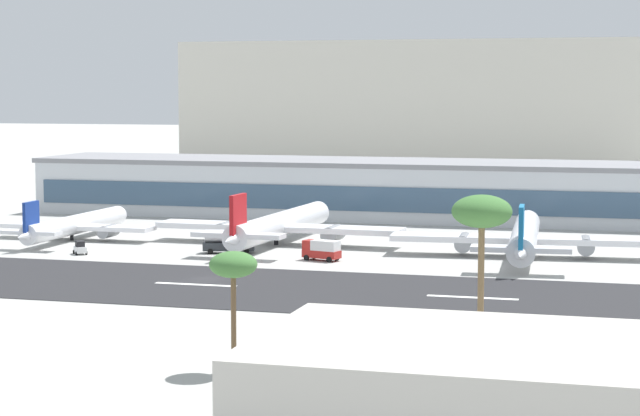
{
  "coord_description": "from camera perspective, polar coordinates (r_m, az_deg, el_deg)",
  "views": [
    {
      "loc": [
        62.36,
        -160.12,
        27.16
      ],
      "look_at": [
        6.16,
        39.35,
        6.72
      ],
      "focal_mm": 67.79,
      "sensor_mm": 36.0,
      "label": 1
    }
  ],
  "objects": [
    {
      "name": "runway_strip",
      "position": [
        169.35,
        -6.1,
        -3.62
      ],
      "size": [
        800.0,
        33.83,
        0.08
      ],
      "primitive_type": "cube",
      "color": "#262628",
      "rests_on": "ground_plane"
    },
    {
      "name": "airliner_red_tail_gate_1",
      "position": [
        211.16,
        -2.06,
        -0.86
      ],
      "size": [
        44.75,
        49.79,
        10.39
      ],
      "rotation": [
        0.0,
        0.0,
        1.54
      ],
      "color": "white",
      "rests_on": "ground_plane"
    },
    {
      "name": "airliner_navy_tail_gate_0",
      "position": [
        222.21,
        -11.61,
        -0.82
      ],
      "size": [
        30.03,
        39.79,
        8.31
      ],
      "rotation": [
        0.0,
        0.0,
        1.57
      ],
      "color": "white",
      "rests_on": "ground_plane"
    },
    {
      "name": "airliner_blue_tail_gate_2",
      "position": [
        197.49,
        9.62,
        -1.41
      ],
      "size": [
        43.7,
        48.71,
        10.17
      ],
      "rotation": [
        0.0,
        0.0,
        1.65
      ],
      "color": "silver",
      "rests_on": "ground_plane"
    },
    {
      "name": "service_baggage_tug_2",
      "position": [
        203.21,
        -11.26,
        -1.86
      ],
      "size": [
        3.23,
        3.51,
        2.2
      ],
      "rotation": [
        0.0,
        0.0,
        2.24
      ],
      "color": "white",
      "rests_on": "ground_plane"
    },
    {
      "name": "runway_centreline_dash_4",
      "position": [
        169.1,
        -5.89,
        -3.61
      ],
      "size": [
        12.0,
        1.2,
        0.01
      ],
      "primitive_type": "cube",
      "color": "white",
      "rests_on": "runway_strip"
    },
    {
      "name": "service_box_truck_0",
      "position": [
        191.91,
        0.07,
        -1.97
      ],
      "size": [
        6.42,
        3.91,
        3.25
      ],
      "rotation": [
        0.0,
        0.0,
        2.88
      ],
      "color": "#B2231E",
      "rests_on": "ground_plane"
    },
    {
      "name": "palm_tree_1",
      "position": [
        116.42,
        -4.12,
        -2.8
      ],
      "size": [
        4.67,
        4.67,
        11.65
      ],
      "color": "brown",
      "rests_on": "ground_plane"
    },
    {
      "name": "foreground_hangar",
      "position": [
        98.49,
        8.5,
        -8.29
      ],
      "size": [
        39.4,
        25.24,
        7.13
      ],
      "primitive_type": "cube",
      "color": "#BCB7AD",
      "rests_on": "ground_plane"
    },
    {
      "name": "runway_centreline_dash_5",
      "position": [
        159.12,
        7.21,
        -4.21
      ],
      "size": [
        12.0,
        1.2,
        0.01
      ],
      "primitive_type": "cube",
      "color": "white",
      "rests_on": "runway_strip"
    },
    {
      "name": "distant_hotel_block",
      "position": [
        374.66,
        4.5,
        4.66
      ],
      "size": [
        144.54,
        29.78,
        41.81
      ],
      "primitive_type": "cube",
      "color": "beige",
      "rests_on": "ground_plane"
    },
    {
      "name": "terminal_building",
      "position": [
        257.9,
        1.92,
        0.94
      ],
      "size": [
        141.69,
        26.29,
        12.13
      ],
      "color": "silver",
      "rests_on": "ground_plane"
    },
    {
      "name": "palm_tree_3",
      "position": [
        131.4,
        7.65,
        -0.28
      ],
      "size": [
        6.56,
        6.56,
        15.83
      ],
      "color": "brown",
      "rests_on": "ground_plane"
    },
    {
      "name": "ground_plane",
      "position": [
        173.97,
        -5.49,
        -3.38
      ],
      "size": [
        1400.0,
        1400.0,
        0.0
      ],
      "primitive_type": "plane",
      "color": "#A8A8A3"
    },
    {
      "name": "service_fuel_truck_1",
      "position": [
        201.06,
        -4.32,
        -1.56
      ],
      "size": [
        8.89,
        4.77,
        3.95
      ],
      "rotation": [
        0.0,
        0.0,
        0.27
      ],
      "color": "#2D3338",
      "rests_on": "ground_plane"
    }
  ]
}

